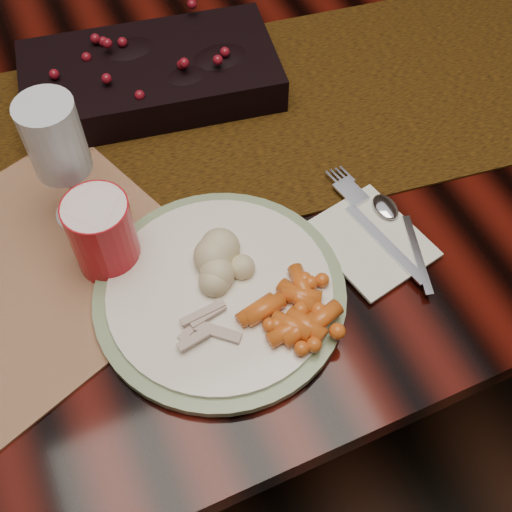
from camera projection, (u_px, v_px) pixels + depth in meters
name	position (u px, v px, depth m)	size (l,w,h in m)	color
floor	(209.00, 351.00, 1.53)	(5.00, 5.00, 0.00)	black
dining_table	(197.00, 266.00, 1.21)	(1.80, 1.00, 0.75)	black
table_runner	(216.00, 123.00, 0.90)	(1.85, 0.38, 0.00)	black
centerpiece	(150.00, 71.00, 0.90)	(0.36, 0.18, 0.07)	black
dinner_plate	(220.00, 292.00, 0.73)	(0.29, 0.29, 0.02)	white
baby_carrots	(288.00, 320.00, 0.70)	(0.10, 0.08, 0.02)	#CF5818
mashed_potatoes	(225.00, 258.00, 0.73)	(0.08, 0.07, 0.04)	#C5BC86
turkey_shreds	(199.00, 325.00, 0.69)	(0.07, 0.06, 0.02)	beige
napkin	(370.00, 241.00, 0.78)	(0.12, 0.13, 0.00)	white
fork	(376.00, 230.00, 0.78)	(0.03, 0.18, 0.00)	silver
spoon	(407.00, 239.00, 0.78)	(0.03, 0.14, 0.00)	silver
red_cup	(103.00, 234.00, 0.73)	(0.08, 0.08, 0.10)	#B20E18
wine_glass	(64.00, 165.00, 0.74)	(0.07, 0.07, 0.18)	white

